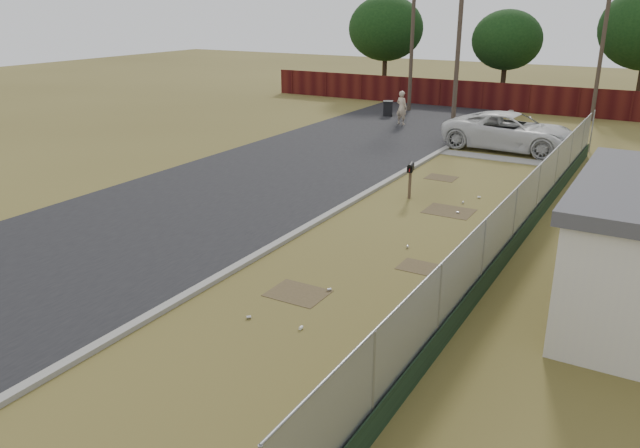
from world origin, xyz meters
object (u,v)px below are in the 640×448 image
Objects in this scene: fire_hydrant at (355,385)px; mailbox at (410,171)px; trash_bin at (388,108)px; pickup_truck at (512,132)px; pedestrian at (402,108)px.

mailbox reaches higher than fire_hydrant.
fire_hydrant is 12.64m from mailbox.
fire_hydrant is 0.90× the size of trash_bin.
fire_hydrant is 0.13× the size of pickup_truck.
pedestrian is at bearing 66.68° from pickup_truck.
pickup_truck is (-2.72, 21.87, 0.49)m from fire_hydrant.
trash_bin is (-1.88, 2.30, -0.49)m from pedestrian.
pickup_truck is 6.81× the size of trash_bin.
pedestrian is 3.01m from trash_bin.
mailbox is at bearing -63.29° from trash_bin.
pickup_truck is at bearing 167.75° from pedestrian.
trash_bin is (-11.81, 27.71, 0.09)m from fire_hydrant.
pedestrian reaches higher than pickup_truck.
fire_hydrant is 22.04m from pickup_truck.
pickup_truck reaches higher than trash_bin.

